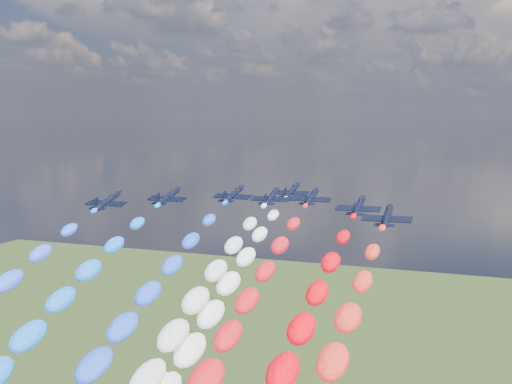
% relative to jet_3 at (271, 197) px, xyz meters
% --- Properties ---
extents(jet_0, '(9.35, 12.67, 5.78)m').
position_rel_jet_3_xyz_m(jet_0, '(-30.82, -19.48, 0.00)').
color(jet_0, black).
extents(jet_1, '(9.70, 12.92, 5.78)m').
position_rel_jet_3_xyz_m(jet_1, '(-22.20, -7.89, 0.00)').
color(jet_1, black).
extents(jet_2, '(9.92, 13.08, 5.78)m').
position_rel_jet_3_xyz_m(jet_2, '(-9.92, 1.40, 0.00)').
color(jet_2, black).
extents(jet_3, '(9.54, 12.81, 5.78)m').
position_rel_jet_3_xyz_m(jet_3, '(0.00, 0.00, 0.00)').
color(jet_3, black).
extents(jet_4, '(9.67, 12.90, 5.78)m').
position_rel_jet_3_xyz_m(jet_4, '(0.76, 13.00, 0.00)').
color(jet_4, black).
extents(jet_5, '(9.22, 12.58, 5.78)m').
position_rel_jet_3_xyz_m(jet_5, '(8.64, 2.88, 0.00)').
color(jet_5, black).
extents(jet_6, '(9.22, 12.58, 5.78)m').
position_rel_jet_3_xyz_m(jet_6, '(21.82, -8.42, 0.00)').
color(jet_6, black).
extents(jet_7, '(9.59, 12.85, 5.78)m').
position_rel_jet_3_xyz_m(jet_7, '(29.49, -19.91, 0.00)').
color(jet_7, black).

